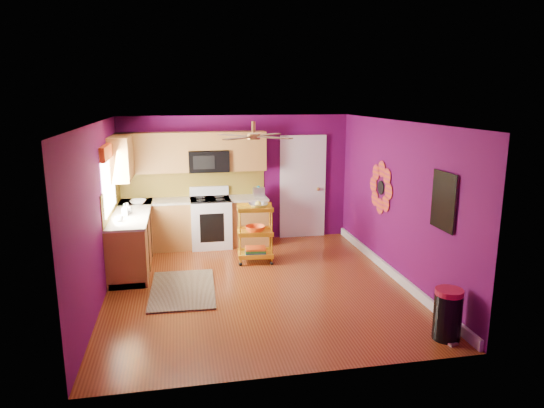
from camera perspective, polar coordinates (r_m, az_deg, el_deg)
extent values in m
plane|color=#65290F|center=(7.61, -1.81, -9.56)|extent=(5.00, 5.00, 0.00)
cube|color=#57094B|center=(9.66, -4.20, 2.95)|extent=(4.50, 0.04, 2.50)
cube|color=#57094B|center=(4.87, 2.77, -6.89)|extent=(4.50, 0.04, 2.50)
cube|color=#57094B|center=(7.24, -19.76, -1.08)|extent=(0.04, 5.00, 2.50)
cube|color=#57094B|center=(7.89, 14.49, 0.36)|extent=(0.04, 5.00, 2.50)
cube|color=silver|center=(7.05, -1.95, 9.60)|extent=(4.50, 5.00, 0.04)
cube|color=white|center=(8.20, 13.84, -7.73)|extent=(0.05, 4.90, 0.14)
cube|color=#8F5C27|center=(8.70, -16.10, -4.04)|extent=(0.60, 2.30, 0.90)
cube|color=#8F5C27|center=(9.48, -9.03, -2.32)|extent=(2.80, 0.60, 0.90)
cube|color=beige|center=(8.58, -16.29, -1.03)|extent=(0.63, 2.30, 0.04)
cube|color=beige|center=(9.37, -9.12, 0.46)|extent=(2.80, 0.63, 0.04)
cube|color=black|center=(8.82, -15.94, -6.53)|extent=(0.54, 2.30, 0.10)
cube|color=black|center=(9.59, -8.94, -4.63)|extent=(2.80, 0.54, 0.10)
cube|color=white|center=(9.46, -7.20, -2.23)|extent=(0.76, 0.66, 0.92)
cube|color=black|center=(9.35, -7.28, 0.53)|extent=(0.76, 0.62, 0.03)
cube|color=white|center=(9.60, -7.41, 1.54)|extent=(0.76, 0.06, 0.18)
cube|color=black|center=(9.15, -7.07, -2.81)|extent=(0.45, 0.02, 0.55)
cube|color=#8F5C27|center=(9.36, -13.90, 5.86)|extent=(1.32, 0.33, 0.75)
cube|color=#8F5C27|center=(9.44, -2.99, 6.27)|extent=(0.72, 0.33, 0.75)
cube|color=#8F5C27|center=(9.34, -7.54, 7.37)|extent=(0.76, 0.33, 0.34)
cube|color=#8F5C27|center=(8.92, -17.23, 5.34)|extent=(0.33, 1.30, 0.75)
cube|color=black|center=(9.35, -7.46, 5.04)|extent=(0.76, 0.38, 0.40)
cube|color=olive|center=(9.60, -9.24, 2.42)|extent=(2.80, 0.01, 0.51)
cube|color=olive|center=(8.55, -18.34, 0.68)|extent=(0.01, 2.30, 0.51)
cube|color=white|center=(8.19, -18.70, 2.68)|extent=(0.03, 1.20, 1.00)
cube|color=#F45515|center=(8.13, -18.72, 5.96)|extent=(0.08, 1.35, 0.22)
cube|color=white|center=(9.92, 3.61, 1.90)|extent=(0.85, 0.04, 2.05)
cube|color=white|center=(9.90, 3.64, 1.87)|extent=(0.95, 0.02, 2.15)
sphere|color=#BF8C3F|center=(9.95, 5.47, 1.76)|extent=(0.07, 0.07, 0.07)
cylinder|color=black|center=(8.39, 12.68, 1.88)|extent=(0.01, 0.24, 0.24)
cube|color=#1BA0B2|center=(6.61, 19.61, 0.33)|extent=(0.03, 0.52, 0.72)
cube|color=black|center=(6.60, 19.49, 0.33)|extent=(0.01, 0.56, 0.76)
cylinder|color=#BF8C3F|center=(7.25, -2.19, 9.05)|extent=(0.06, 0.06, 0.16)
cylinder|color=#BF8C3F|center=(7.26, -2.18, 7.95)|extent=(0.20, 0.20, 0.08)
cube|color=#4C2D19|center=(7.57, -0.46, 8.15)|extent=(0.47, 0.47, 0.01)
cube|color=#4C2D19|center=(7.49, -4.55, 8.07)|extent=(0.47, 0.47, 0.01)
cube|color=#4C2D19|center=(6.96, -4.05, 7.72)|extent=(0.47, 0.47, 0.01)
cube|color=#4C2D19|center=(7.04, 0.33, 7.81)|extent=(0.47, 0.47, 0.01)
cube|color=black|center=(7.55, -10.47, -9.84)|extent=(1.00, 1.58, 0.02)
cylinder|color=yellow|center=(8.28, -3.77, -3.93)|extent=(0.03, 0.03, 0.94)
cylinder|color=yellow|center=(8.31, -0.03, -3.83)|extent=(0.03, 0.03, 0.94)
cylinder|color=yellow|center=(8.64, -3.86, -3.22)|extent=(0.03, 0.03, 0.94)
cylinder|color=yellow|center=(8.67, -0.27, -3.13)|extent=(0.03, 0.03, 0.94)
sphere|color=black|center=(8.43, -3.73, -7.07)|extent=(0.07, 0.07, 0.07)
sphere|color=black|center=(8.46, -0.02, -6.96)|extent=(0.07, 0.07, 0.07)
sphere|color=black|center=(8.78, -3.82, -6.24)|extent=(0.07, 0.07, 0.07)
sphere|color=black|center=(8.82, -0.27, -6.14)|extent=(0.07, 0.07, 0.07)
cube|color=yellow|center=(8.36, -2.01, -0.57)|extent=(0.65, 0.50, 0.03)
cube|color=yellow|center=(8.47, -1.98, -3.41)|extent=(0.65, 0.50, 0.03)
cube|color=yellow|center=(8.59, -1.96, -5.97)|extent=(0.65, 0.50, 0.03)
imported|color=beige|center=(8.35, -1.63, -0.17)|extent=(0.36, 0.36, 0.08)
sphere|color=yellow|center=(8.34, -1.63, 0.00)|extent=(0.11, 0.11, 0.11)
imported|color=#F45515|center=(8.45, -1.99, -2.95)|extent=(0.38, 0.38, 0.11)
cube|color=navy|center=(8.57, -1.96, -5.72)|extent=(0.38, 0.30, 0.04)
cube|color=#267233|center=(8.56, -1.97, -5.46)|extent=(0.38, 0.30, 0.04)
cube|color=#F45515|center=(8.55, -1.97, -5.23)|extent=(0.38, 0.30, 0.03)
cylinder|color=black|center=(6.32, 19.93, -12.37)|extent=(0.42, 0.42, 0.57)
cylinder|color=#AE1836|center=(6.20, 20.15, -9.70)|extent=(0.33, 0.33, 0.07)
cube|color=beige|center=(6.31, 20.52, -15.19)|extent=(0.13, 0.09, 0.03)
cylinder|color=teal|center=(9.50, -1.59, 1.40)|extent=(0.18, 0.18, 0.16)
sphere|color=teal|center=(9.48, -1.60, 1.99)|extent=(0.06, 0.06, 0.06)
cube|color=beige|center=(9.48, -1.58, 1.44)|extent=(0.22, 0.15, 0.18)
imported|color=#EA3F72|center=(8.29, -16.95, -0.67)|extent=(0.09, 0.09, 0.20)
imported|color=white|center=(8.42, -16.64, -0.50)|extent=(0.15, 0.15, 0.19)
imported|color=white|center=(9.17, -15.47, 0.24)|extent=(0.29, 0.29, 0.07)
imported|color=white|center=(7.98, -17.50, -1.63)|extent=(0.12, 0.12, 0.09)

